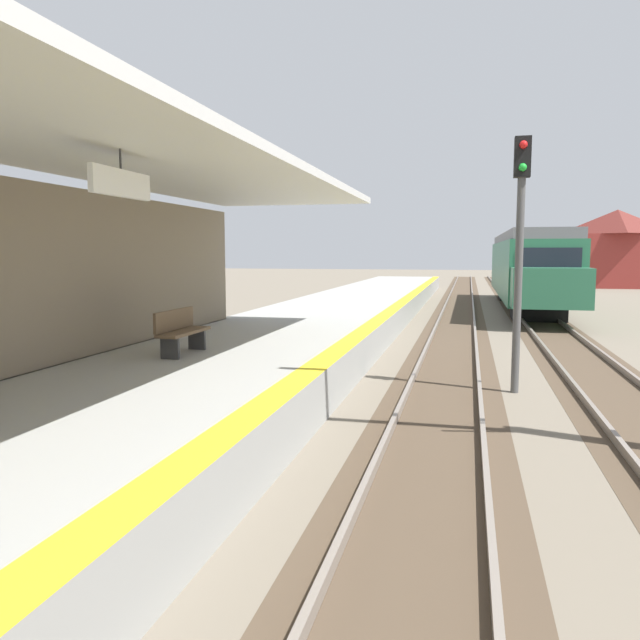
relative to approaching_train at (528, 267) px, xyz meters
The scene contains 7 objects.
station_platform 23.11m from the approaching_train, 109.79° to the right, with size 5.00×80.00×0.91m.
track_pair_nearest_platform 18.14m from the approaching_train, 100.90° to the right, with size 2.34×120.00×0.16m.
track_pair_middle 17.81m from the approaching_train, 90.01° to the right, with size 2.34×120.00×0.16m.
approaching_train is the anchor object (origin of this frame).
rail_signal_post 20.48m from the approaching_train, 95.54° to the right, with size 0.32×0.34×5.20m.
platform_bench 24.01m from the approaching_train, 110.69° to the right, with size 0.45×1.60×0.88m.
distant_trackside_house 23.97m from the approaching_train, 68.28° to the left, with size 6.60×5.28×6.40m.
Camera 1 is at (2.33, 4.07, 2.90)m, focal length 34.84 mm.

